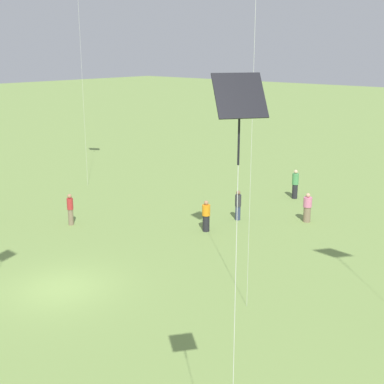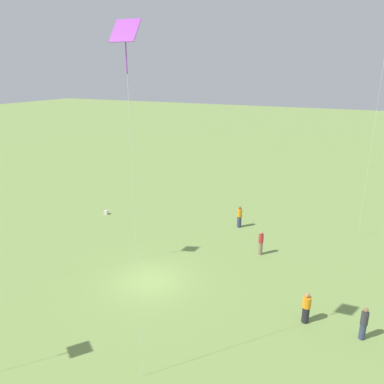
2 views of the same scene
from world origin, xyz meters
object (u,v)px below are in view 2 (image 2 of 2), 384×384
object	(u,v)px
person_6	(261,243)
kite_1	(126,52)
person_7	(364,323)
person_8	(239,217)
person_4	(306,308)
picnic_bag_0	(106,212)

from	to	relation	value
person_6	kite_1	bearing A→B (deg)	131.73
person_7	kite_1	xyz separation A→B (m)	(8.18, 6.57, 11.95)
person_6	person_8	bearing A→B (deg)	-5.68
person_4	picnic_bag_0	bearing A→B (deg)	76.53
picnic_bag_0	person_6	bearing A→B (deg)	174.26
kite_1	person_7	bearing A→B (deg)	79.52
person_7	person_8	xyz separation A→B (m)	(9.74, -10.27, 0.04)
person_4	person_7	xyz separation A→B (m)	(-2.67, 0.10, 0.03)
person_8	picnic_bag_0	world-z (taller)	person_8
kite_1	person_6	bearing A→B (deg)	124.72
person_7	picnic_bag_0	distance (m)	22.80
person_7	person_8	world-z (taller)	person_8
person_4	person_6	distance (m)	7.48
person_7	kite_1	world-z (taller)	kite_1
person_8	picnic_bag_0	bearing A→B (deg)	-20.99
person_6	person_8	distance (m)	4.91
kite_1	picnic_bag_0	xyz separation A→B (m)	(13.23, -14.36, -12.64)
person_6	picnic_bag_0	size ratio (longest dim) A/B	4.94
person_8	picnic_bag_0	xyz separation A→B (m)	(11.67, 2.48, -0.72)
person_7	picnic_bag_0	bearing A→B (deg)	71.64
person_7	person_4	bearing A→B (deg)	89.55
person_7	picnic_bag_0	world-z (taller)	person_7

